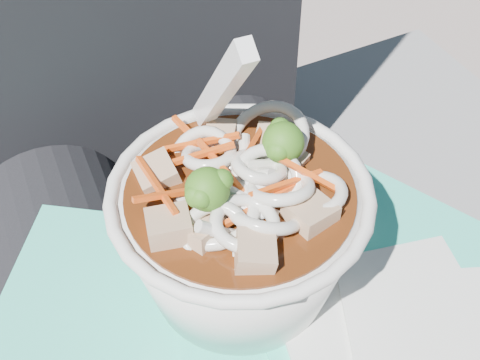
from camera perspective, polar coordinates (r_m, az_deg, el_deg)
name	(u,v)px	position (r m, az deg, el deg)	size (l,w,h in m)	color
person_body	(185,257)	(0.57, -4.68, -6.61)	(0.34, 0.94, 0.97)	black
plastic_bag	(250,293)	(0.49, 0.82, -9.63)	(0.42, 0.28, 0.01)	#30CBAC
napkins	(403,337)	(0.47, 13.74, -12.92)	(0.17, 0.16, 0.01)	silver
udon_bowl	(240,227)	(0.44, 0.03, -4.01)	(0.22, 0.22, 0.21)	white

